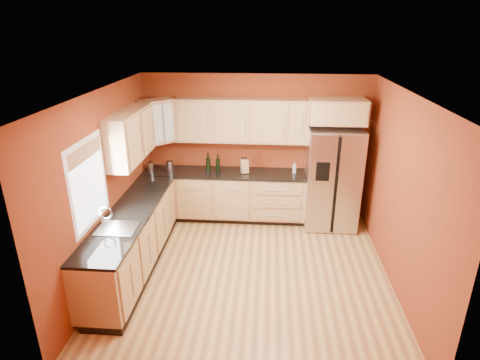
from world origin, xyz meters
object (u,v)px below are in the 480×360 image
object	(u,v)px
refrigerator	(332,178)
knife_block	(244,166)
soap_dispenser	(294,168)
canister_left	(151,167)
wine_bottle_a	(218,163)

from	to	relation	value
refrigerator	knife_block	distance (m)	1.54
knife_block	soap_dispenser	size ratio (longest dim) A/B	1.29
canister_left	wine_bottle_a	distance (m)	1.20
canister_left	wine_bottle_a	xyz separation A→B (m)	(1.19, 0.10, 0.07)
knife_block	wine_bottle_a	bearing A→B (deg)	155.40
wine_bottle_a	refrigerator	bearing A→B (deg)	-2.81
refrigerator	canister_left	size ratio (longest dim) A/B	10.34
wine_bottle_a	canister_left	bearing A→B (deg)	-175.27
canister_left	soap_dispenser	size ratio (longest dim) A/B	0.90
soap_dispenser	wine_bottle_a	bearing A→B (deg)	-179.81
canister_left	wine_bottle_a	world-z (taller)	wine_bottle_a
canister_left	soap_dispenser	xyz separation A→B (m)	(2.55, 0.10, 0.01)
wine_bottle_a	knife_block	size ratio (longest dim) A/B	1.30
refrigerator	soap_dispenser	size ratio (longest dim) A/B	9.32
canister_left	knife_block	distance (m)	1.67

